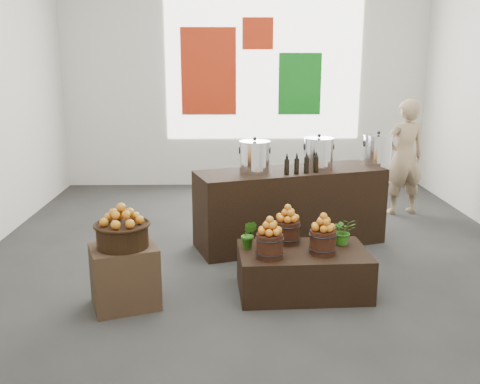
{
  "coord_description": "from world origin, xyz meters",
  "views": [
    {
      "loc": [
        -0.3,
        -5.48,
        2.08
      ],
      "look_at": [
        -0.18,
        -0.4,
        0.83
      ],
      "focal_mm": 40.0,
      "sensor_mm": 36.0,
      "label": 1
    }
  ],
  "objects_px": {
    "display_table": "(303,271)",
    "counter": "(290,207)",
    "crate": "(125,276)",
    "stock_pot_center": "(318,154)",
    "wicker_basket": "(123,236)",
    "stock_pot_right": "(378,150)",
    "shopper": "(404,157)",
    "stock_pot_left": "(255,158)"
  },
  "relations": [
    {
      "from": "crate",
      "to": "display_table",
      "type": "xyz_separation_m",
      "value": [
        1.58,
        0.25,
        -0.07
      ]
    },
    {
      "from": "counter",
      "to": "stock_pot_left",
      "type": "height_order",
      "value": "stock_pot_left"
    },
    {
      "from": "stock_pot_left",
      "to": "stock_pot_center",
      "type": "relative_size",
      "value": 1.0
    },
    {
      "from": "crate",
      "to": "stock_pot_center",
      "type": "relative_size",
      "value": 1.64
    },
    {
      "from": "display_table",
      "to": "shopper",
      "type": "relative_size",
      "value": 0.74
    },
    {
      "from": "crate",
      "to": "stock_pot_left",
      "type": "height_order",
      "value": "stock_pot_left"
    },
    {
      "from": "shopper",
      "to": "stock_pot_center",
      "type": "bearing_deg",
      "value": 29.26
    },
    {
      "from": "wicker_basket",
      "to": "shopper",
      "type": "xyz_separation_m",
      "value": [
        3.3,
        2.82,
        0.15
      ]
    },
    {
      "from": "wicker_basket",
      "to": "display_table",
      "type": "height_order",
      "value": "wicker_basket"
    },
    {
      "from": "counter",
      "to": "display_table",
      "type": "bearing_deg",
      "value": -108.62
    },
    {
      "from": "counter",
      "to": "wicker_basket",
      "type": "bearing_deg",
      "value": -152.67
    },
    {
      "from": "wicker_basket",
      "to": "stock_pot_center",
      "type": "relative_size",
      "value": 1.31
    },
    {
      "from": "wicker_basket",
      "to": "shopper",
      "type": "height_order",
      "value": "shopper"
    },
    {
      "from": "wicker_basket",
      "to": "shopper",
      "type": "bearing_deg",
      "value": 40.52
    },
    {
      "from": "stock_pot_right",
      "to": "wicker_basket",
      "type": "bearing_deg",
      "value": -144.3
    },
    {
      "from": "stock_pot_right",
      "to": "stock_pot_left",
      "type": "bearing_deg",
      "value": -162.65
    },
    {
      "from": "crate",
      "to": "wicker_basket",
      "type": "xyz_separation_m",
      "value": [
        0.0,
        0.0,
        0.37
      ]
    },
    {
      "from": "counter",
      "to": "stock_pot_center",
      "type": "bearing_deg",
      "value": 0.0
    },
    {
      "from": "wicker_basket",
      "to": "stock_pot_center",
      "type": "xyz_separation_m",
      "value": [
        1.93,
        1.69,
        0.4
      ]
    },
    {
      "from": "counter",
      "to": "stock_pot_right",
      "type": "height_order",
      "value": "stock_pot_right"
    },
    {
      "from": "display_table",
      "to": "counter",
      "type": "relative_size",
      "value": 0.54
    },
    {
      "from": "display_table",
      "to": "stock_pot_right",
      "type": "height_order",
      "value": "stock_pot_right"
    },
    {
      "from": "display_table",
      "to": "stock_pot_right",
      "type": "xyz_separation_m",
      "value": [
        1.1,
        1.67,
        0.84
      ]
    },
    {
      "from": "crate",
      "to": "stock_pot_right",
      "type": "height_order",
      "value": "stock_pot_right"
    },
    {
      "from": "crate",
      "to": "display_table",
      "type": "bearing_deg",
      "value": 9.13
    },
    {
      "from": "counter",
      "to": "stock_pot_left",
      "type": "distance_m",
      "value": 0.75
    },
    {
      "from": "wicker_basket",
      "to": "counter",
      "type": "height_order",
      "value": "counter"
    },
    {
      "from": "crate",
      "to": "wicker_basket",
      "type": "relative_size",
      "value": 1.25
    },
    {
      "from": "counter",
      "to": "stock_pot_right",
      "type": "relative_size",
      "value": 6.47
    },
    {
      "from": "crate",
      "to": "stock_pot_center",
      "type": "xyz_separation_m",
      "value": [
        1.93,
        1.69,
        0.77
      ]
    },
    {
      "from": "counter",
      "to": "stock_pot_left",
      "type": "relative_size",
      "value": 6.47
    },
    {
      "from": "crate",
      "to": "stock_pot_left",
      "type": "bearing_deg",
      "value": 50.81
    },
    {
      "from": "wicker_basket",
      "to": "display_table",
      "type": "bearing_deg",
      "value": 9.13
    },
    {
      "from": "display_table",
      "to": "stock_pot_center",
      "type": "xyz_separation_m",
      "value": [
        0.35,
        1.44,
        0.84
      ]
    },
    {
      "from": "stock_pot_center",
      "to": "counter",
      "type": "bearing_deg",
      "value": -162.65
    },
    {
      "from": "display_table",
      "to": "shopper",
      "type": "height_order",
      "value": "shopper"
    },
    {
      "from": "crate",
      "to": "shopper",
      "type": "height_order",
      "value": "shopper"
    },
    {
      "from": "stock_pot_left",
      "to": "stock_pot_right",
      "type": "distance_m",
      "value": 1.56
    },
    {
      "from": "display_table",
      "to": "shopper",
      "type": "bearing_deg",
      "value": 53.56
    },
    {
      "from": "crate",
      "to": "shopper",
      "type": "relative_size",
      "value": 0.34
    },
    {
      "from": "display_table",
      "to": "stock_pot_left",
      "type": "relative_size",
      "value": 3.53
    },
    {
      "from": "wicker_basket",
      "to": "stock_pot_center",
      "type": "height_order",
      "value": "stock_pot_center"
    }
  ]
}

